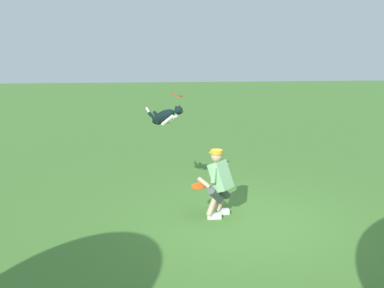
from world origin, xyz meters
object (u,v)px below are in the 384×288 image
at_px(frisbee_held, 198,186).
at_px(person, 219,181).
at_px(frisbee_flying, 177,96).
at_px(dog, 165,117).

bearing_deg(frisbee_held, person, 175.57).
distance_m(frisbee_flying, frisbee_held, 1.93).
height_order(dog, frisbee_held, dog).
bearing_deg(dog, person, -7.29).
relative_size(frisbee_flying, frisbee_held, 0.86).
relative_size(person, frisbee_held, 4.75).
bearing_deg(frisbee_flying, frisbee_held, 107.22).
distance_m(person, dog, 1.86).
bearing_deg(person, frisbee_held, 38.35).
height_order(frisbee_flying, frisbee_held, frisbee_flying).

